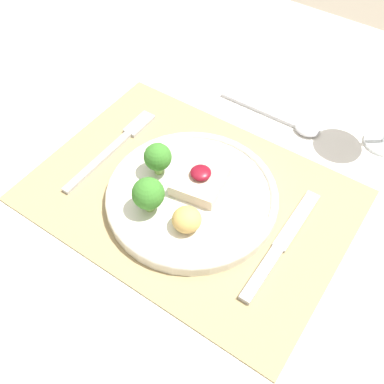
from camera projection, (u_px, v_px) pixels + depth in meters
The scene contains 7 objects.
ground_plane at pixel (191, 360), 1.27m from camera, with size 8.00×8.00×0.00m, color gray.
dining_table at pixel (190, 224), 0.74m from camera, with size 1.55×1.20×0.76m.
placemat at pixel (190, 195), 0.68m from camera, with size 0.47×0.34×0.00m, color #9E895B.
dinner_plate at pixel (189, 194), 0.66m from camera, with size 0.25×0.25×0.07m.
fork at pixel (117, 144), 0.74m from camera, with size 0.02×0.21×0.01m.
knife at pixel (277, 250), 0.61m from camera, with size 0.02×0.21×0.01m.
spoon at pixel (290, 122), 0.77m from camera, with size 0.19×0.04×0.01m.
Camera 1 is at (0.24, -0.34, 1.29)m, focal length 42.00 mm.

